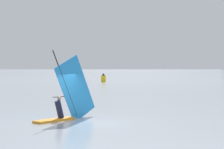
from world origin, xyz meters
TOP-DOWN VIEW (x-y plane):
  - ground_plane at (0.00, 0.00)m, footprint 4000.00×4000.00m
  - windsurfer at (-1.32, 0.58)m, footprint 1.46×4.25m
  - channel_buoy at (-25.42, 51.64)m, footprint 1.00×1.00m

SIDE VIEW (x-z plane):
  - ground_plane at x=0.00m, z-range 0.00..0.00m
  - channel_buoy at x=-25.42m, z-range -0.11..1.71m
  - windsurfer at x=-1.32m, z-range -1.04..3.03m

